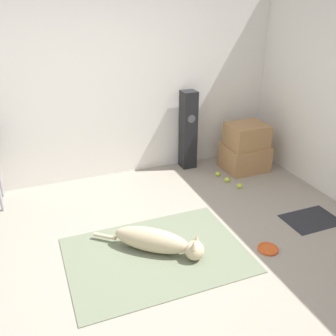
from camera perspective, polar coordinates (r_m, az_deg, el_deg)
name	(u,v)px	position (r m, az deg, el deg)	size (l,w,h in m)	color
ground_plane	(146,267)	(3.62, -3.33, -14.84)	(12.00, 12.00, 0.00)	#9E9384
wall_back	(91,85)	(4.94, -11.72, 12.32)	(8.00, 0.06, 2.55)	silver
area_rug	(157,255)	(3.75, -1.74, -13.07)	(1.72, 1.23, 0.01)	slate
dog	(157,241)	(3.71, -1.62, -11.10)	(0.93, 0.79, 0.25)	beige
frisbee	(268,249)	(3.94, 14.98, -11.81)	(0.21, 0.21, 0.03)	#DB511E
cardboard_box_lower	(244,157)	(5.50, 11.56, 1.62)	(0.59, 0.52, 0.36)	#A87A4C
cardboard_box_upper	(247,135)	(5.38, 11.90, 4.93)	(0.52, 0.46, 0.32)	#A87A4C
floor_speaker	(188,130)	(5.34, 3.09, 5.78)	(0.20, 0.21, 1.12)	black
tennis_ball_by_boxes	(218,174)	(5.27, 7.61, -0.90)	(0.07, 0.07, 0.07)	#C6E033
tennis_ball_near_speaker	(227,180)	(5.13, 8.99, -1.78)	(0.07, 0.07, 0.07)	#C6E033
tennis_ball_loose_on_carpet	(240,186)	(5.00, 10.87, -2.68)	(0.07, 0.07, 0.07)	#C6E033
door_mat	(311,219)	(4.56, 20.97, -7.34)	(0.61, 0.43, 0.01)	#28282D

